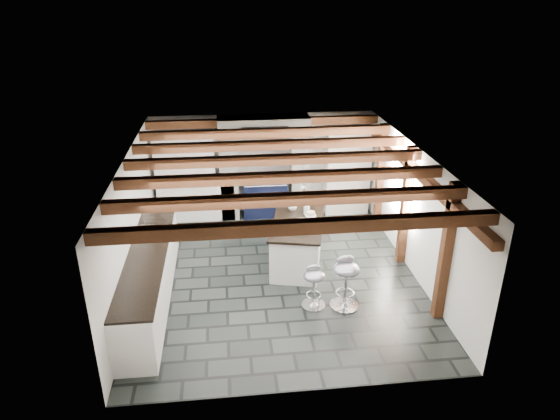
{
  "coord_description": "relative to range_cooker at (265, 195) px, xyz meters",
  "views": [
    {
      "loc": [
        -0.84,
        -7.95,
        4.84
      ],
      "look_at": [
        0.1,
        0.4,
        1.1
      ],
      "focal_mm": 32.0,
      "sensor_mm": 36.0,
      "label": 1
    }
  ],
  "objects": [
    {
      "name": "range_cooker",
      "position": [
        0.0,
        0.0,
        0.0
      ],
      "size": [
        1.0,
        0.63,
        0.99
      ],
      "color": "black",
      "rests_on": "ground"
    },
    {
      "name": "ground",
      "position": [
        0.0,
        -2.68,
        -0.47
      ],
      "size": [
        6.0,
        6.0,
        0.0
      ],
      "primitive_type": "plane",
      "color": "black",
      "rests_on": "ground"
    },
    {
      "name": "bar_stool_near",
      "position": [
        1.0,
        -3.84,
        0.09
      ],
      "size": [
        0.49,
        0.49,
        0.9
      ],
      "rotation": [
        0.0,
        0.0,
        0.13
      ],
      "color": "silver",
      "rests_on": "ground"
    },
    {
      "name": "kitchen_island",
      "position": [
        0.43,
        -2.31,
        -0.01
      ],
      "size": [
        1.31,
        1.94,
        1.18
      ],
      "rotation": [
        0.0,
        0.0,
        -0.23
      ],
      "color": "white",
      "rests_on": "ground"
    },
    {
      "name": "bar_stool_far",
      "position": [
        0.49,
        -3.78,
        -0.01
      ],
      "size": [
        0.41,
        0.41,
        0.74
      ],
      "rotation": [
        0.0,
        0.0,
        0.15
      ],
      "color": "silver",
      "rests_on": "ground"
    },
    {
      "name": "room_shell",
      "position": [
        -0.61,
        -1.26,
        0.6
      ],
      "size": [
        6.0,
        6.03,
        6.0
      ],
      "color": "white",
      "rests_on": "ground"
    }
  ]
}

